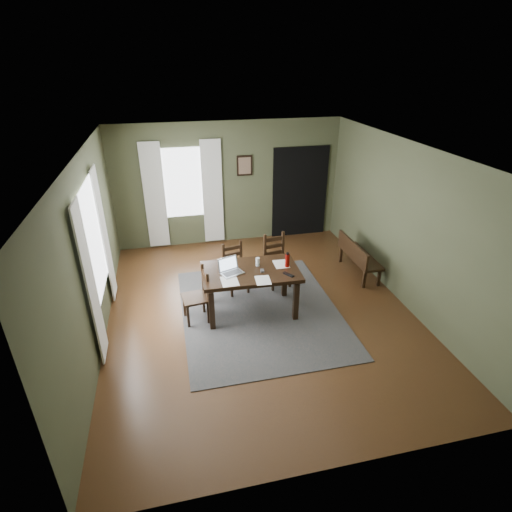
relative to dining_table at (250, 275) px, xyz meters
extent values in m
cube|color=#492C16|center=(0.15, -0.03, -0.70)|extent=(5.00, 6.00, 0.01)
cube|color=#454B31|center=(0.15, 2.97, 0.65)|extent=(5.00, 0.02, 2.70)
cube|color=#454B31|center=(0.15, -3.03, 0.65)|extent=(5.00, 0.02, 2.70)
cube|color=#454B31|center=(-2.35, -0.03, 0.65)|extent=(0.02, 6.00, 2.70)
cube|color=#454B31|center=(2.65, -0.03, 0.65)|extent=(0.02, 6.00, 2.70)
cube|color=white|center=(0.15, -0.03, 2.00)|extent=(5.00, 6.00, 0.02)
cube|color=#3C3C3C|center=(0.15, -0.03, -0.69)|extent=(2.60, 3.20, 0.01)
cube|color=black|center=(0.00, 0.00, 0.07)|extent=(1.60, 0.99, 0.06)
cube|color=black|center=(0.00, 0.00, 0.01)|extent=(1.42, 0.82, 0.05)
cube|color=black|center=(-0.69, -0.34, -0.35)|extent=(0.09, 0.09, 0.67)
cube|color=black|center=(-0.67, 0.39, -0.35)|extent=(0.09, 0.09, 0.67)
cube|color=black|center=(0.67, -0.39, -0.35)|extent=(0.09, 0.09, 0.67)
cube|color=black|center=(0.69, 0.34, -0.35)|extent=(0.09, 0.09, 0.67)
cube|color=black|center=(-0.92, -0.05, -0.28)|extent=(0.45, 0.45, 0.04)
cube|color=black|center=(-1.10, 0.09, -0.49)|extent=(0.04, 0.04, 0.39)
cube|color=black|center=(-0.78, 0.13, -0.49)|extent=(0.04, 0.04, 0.39)
cube|color=black|center=(-1.06, -0.23, -0.49)|extent=(0.04, 0.04, 0.39)
cube|color=black|center=(-0.74, -0.19, -0.49)|extent=(0.04, 0.04, 0.39)
cube|color=black|center=(-0.76, 0.14, -0.02)|extent=(0.05, 0.05, 0.50)
cube|color=black|center=(-0.72, -0.20, -0.02)|extent=(0.05, 0.05, 0.50)
cube|color=black|center=(-0.74, -0.03, -0.15)|extent=(0.06, 0.30, 0.07)
cube|color=black|center=(-0.74, -0.03, -0.02)|extent=(0.06, 0.30, 0.07)
cube|color=black|center=(-0.74, -0.03, 0.12)|extent=(0.06, 0.30, 0.07)
cube|color=black|center=(-0.11, 0.69, -0.28)|extent=(0.47, 0.47, 0.04)
cube|color=black|center=(-0.24, 0.50, -0.49)|extent=(0.04, 0.04, 0.38)
cube|color=black|center=(-0.30, 0.81, -0.49)|extent=(0.04, 0.04, 0.38)
cube|color=black|center=(0.08, 0.57, -0.49)|extent=(0.04, 0.04, 0.38)
cube|color=black|center=(0.01, 0.88, -0.49)|extent=(0.04, 0.04, 0.38)
cube|color=black|center=(-0.32, 0.83, -0.03)|extent=(0.05, 0.05, 0.49)
cube|color=black|center=(0.01, 0.90, -0.03)|extent=(0.05, 0.05, 0.49)
cube|color=black|center=(-0.15, 0.86, -0.16)|extent=(0.29, 0.08, 0.07)
cube|color=black|center=(-0.15, 0.86, -0.03)|extent=(0.29, 0.08, 0.07)
cube|color=black|center=(-0.15, 0.86, 0.10)|extent=(0.29, 0.08, 0.07)
cube|color=black|center=(0.68, 0.74, -0.25)|extent=(0.49, 0.49, 0.04)
cube|color=black|center=(0.53, 0.54, -0.48)|extent=(0.05, 0.05, 0.42)
cube|color=black|center=(0.48, 0.88, -0.48)|extent=(0.05, 0.05, 0.42)
cube|color=black|center=(0.88, 0.60, -0.48)|extent=(0.05, 0.05, 0.42)
cube|color=black|center=(0.82, 0.94, -0.48)|extent=(0.05, 0.05, 0.42)
cube|color=black|center=(0.47, 0.90, 0.03)|extent=(0.05, 0.05, 0.53)
cube|color=black|center=(0.83, 0.96, 0.03)|extent=(0.05, 0.05, 0.53)
cube|color=black|center=(0.65, 0.93, -0.12)|extent=(0.32, 0.07, 0.07)
cube|color=black|center=(0.65, 0.93, 0.03)|extent=(0.32, 0.07, 0.07)
cube|color=black|center=(0.65, 0.93, 0.17)|extent=(0.32, 0.07, 0.07)
cube|color=black|center=(2.37, 0.82, -0.33)|extent=(0.40, 1.24, 0.05)
cube|color=black|center=(2.53, 0.29, -0.53)|extent=(0.05, 0.05, 0.35)
cube|color=black|center=(2.22, 0.29, -0.53)|extent=(0.05, 0.05, 0.35)
cube|color=black|center=(2.53, 1.35, -0.53)|extent=(0.05, 0.05, 0.35)
cube|color=black|center=(2.22, 1.35, -0.53)|extent=(0.05, 0.05, 0.35)
cube|color=black|center=(2.20, 0.82, -0.15)|extent=(0.04, 1.24, 0.30)
cube|color=#B7B7BC|center=(-0.31, -0.05, 0.11)|extent=(0.41, 0.35, 0.02)
cube|color=#B7B7BC|center=(-0.35, 0.07, 0.22)|extent=(0.34, 0.18, 0.22)
cube|color=silver|center=(-0.35, 0.06, 0.22)|extent=(0.30, 0.15, 0.19)
cube|color=#3F3F42|center=(-0.31, -0.06, 0.12)|extent=(0.32, 0.24, 0.00)
cube|color=#3F3F42|center=(0.18, -0.09, 0.11)|extent=(0.06, 0.10, 0.03)
cube|color=black|center=(0.55, -0.29, 0.11)|extent=(0.15, 0.19, 0.02)
cylinder|color=silver|center=(0.15, 0.12, 0.17)|extent=(0.07, 0.07, 0.15)
cylinder|color=#AE140D|center=(0.61, -0.02, 0.21)|extent=(0.08, 0.08, 0.22)
cylinder|color=black|center=(0.61, -0.02, 0.34)|extent=(0.05, 0.05, 0.04)
cube|color=white|center=(-0.39, -0.28, 0.10)|extent=(0.26, 0.34, 0.00)
cube|color=white|center=(0.54, 0.09, 0.10)|extent=(0.24, 0.31, 0.00)
cube|color=white|center=(0.12, -0.37, 0.10)|extent=(0.25, 0.31, 0.00)
cube|color=white|center=(-2.32, 0.17, 0.75)|extent=(0.01, 1.30, 1.70)
cube|color=white|center=(-0.85, 2.94, 0.75)|extent=(1.00, 0.01, 1.50)
cube|color=silver|center=(-2.29, -0.65, 0.50)|extent=(0.03, 0.48, 2.30)
cube|color=silver|center=(-2.29, 0.99, 0.50)|extent=(0.03, 0.48, 2.30)
cube|color=silver|center=(-1.47, 2.91, 0.50)|extent=(0.44, 0.03, 2.30)
cube|color=silver|center=(-0.23, 2.91, 0.50)|extent=(0.44, 0.03, 2.30)
cube|color=black|center=(0.50, 2.94, 1.05)|extent=(0.34, 0.03, 0.44)
cube|color=brown|center=(0.50, 2.92, 1.05)|extent=(0.27, 0.01, 0.36)
cube|color=black|center=(1.80, 2.94, 0.35)|extent=(1.30, 0.03, 2.10)
camera|label=1|loc=(-1.16, -5.53, 3.21)|focal=28.00mm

